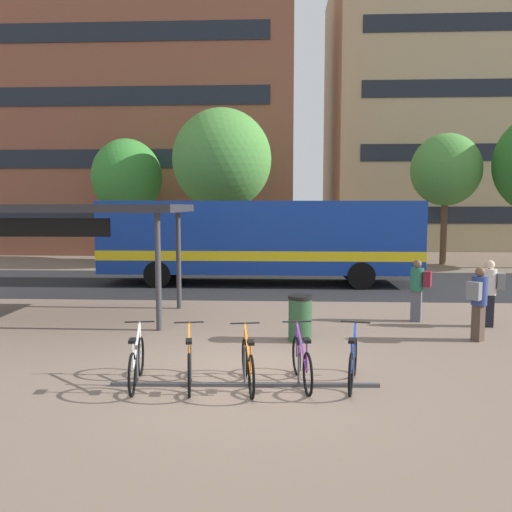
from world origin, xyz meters
TOP-DOWN VIEW (x-y plane):
  - ground at (0.00, 0.00)m, footprint 200.00×200.00m
  - bus_lane_asphalt at (0.00, 10.67)m, footprint 80.00×7.20m
  - city_bus at (-0.09, 10.67)m, footprint 12.04×2.65m
  - bike_rack at (0.04, -0.61)m, footprint 4.53×0.23m
  - parked_bicycle_white_0 at (-1.79, -0.63)m, footprint 0.52×1.71m
  - parked_bicycle_orange_1 at (-0.90, -0.63)m, footprint 0.52×1.71m
  - parked_bicycle_orange_2 at (0.09, -0.65)m, footprint 0.52×1.71m
  - parked_bicycle_purple_3 at (1.00, -0.48)m, footprint 0.52×1.71m
  - parked_bicycle_blue_4 at (1.86, -0.47)m, footprint 0.55×1.70m
  - transit_shelter at (-5.38, 4.41)m, footprint 6.94×3.53m
  - commuter_maroon_pack_0 at (4.24, 4.42)m, footprint 0.60×0.49m
  - commuter_grey_pack_1 at (5.05, 2.52)m, footprint 0.59×0.59m
  - commuter_grey_pack_2 at (5.88, 3.90)m, footprint 0.59×0.45m
  - trash_bin at (1.08, 2.35)m, footprint 0.55×0.55m
  - street_tree_0 at (9.01, 17.61)m, footprint 3.49×3.49m
  - street_tree_1 at (-7.70, 18.69)m, footprint 3.76×3.76m
  - street_tree_2 at (-2.31, 16.99)m, footprint 4.97×4.97m
  - building_left_wing at (-9.86, 26.65)m, footprint 22.50×11.01m
  - building_right_wing at (15.08, 31.29)m, footprint 21.11×13.28m

SIDE VIEW (x-z plane):
  - ground at x=0.00m, z-range 0.00..0.00m
  - bus_lane_asphalt at x=0.00m, z-range 0.00..0.01m
  - bike_rack at x=0.04m, z-range -0.25..0.45m
  - parked_bicycle_white_0 at x=-1.79m, z-range -0.11..0.88m
  - parked_bicycle_orange_1 at x=-0.90m, z-range -0.11..0.88m
  - parked_bicycle_orange_2 at x=0.09m, z-range -0.11..0.88m
  - parked_bicycle_purple_3 at x=1.00m, z-range -0.11..0.88m
  - parked_bicycle_blue_4 at x=1.86m, z-range -0.11..0.88m
  - trash_bin at x=1.08m, z-range 0.00..1.03m
  - commuter_maroon_pack_0 at x=4.24m, z-range 0.12..1.75m
  - commuter_grey_pack_1 at x=5.05m, z-range 0.12..1.80m
  - commuter_grey_pack_2 at x=5.88m, z-range 0.12..1.80m
  - city_bus at x=-0.09m, z-range 0.18..3.38m
  - transit_shelter at x=-5.38m, z-range 1.35..4.41m
  - street_tree_1 at x=-7.70m, z-range 1.23..7.85m
  - street_tree_0 at x=9.01m, z-range 1.48..8.13m
  - street_tree_2 at x=-2.31m, z-range 1.38..9.25m
  - building_right_wing at x=15.08m, z-range 0.00..19.99m
  - building_left_wing at x=-9.86m, z-range 0.00..21.64m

